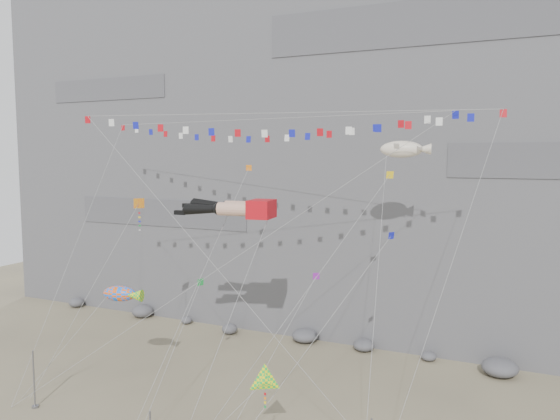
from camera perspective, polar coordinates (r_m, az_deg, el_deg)
name	(u,v)px	position (r m, az deg, el deg)	size (l,w,h in m)	color
ground	(215,416)	(41.59, -6.76, -20.60)	(120.00, 120.00, 0.00)	gray
cliff	(353,100)	(67.01, 7.61, 11.31)	(80.00, 28.00, 50.00)	slate
talus_boulders	(305,336)	(55.47, 2.62, -13.02)	(60.00, 3.00, 1.20)	#5A5A5F
anchor_pole_left	(34,379)	(45.35, -24.32, -15.82)	(0.12, 0.12, 4.31)	slate
legs_kite	(235,208)	(41.84, -4.74, 0.18)	(7.95, 14.84, 19.70)	red
flag_banner_upper	(257,120)	(46.66, -2.38, 9.43)	(32.61, 17.28, 29.06)	red
flag_banner_lower	(278,113)	(40.05, -0.18, 10.07)	(30.00, 9.11, 24.31)	red
harlequin_kite	(138,204)	(46.55, -14.57, 0.60)	(5.47, 8.80, 16.99)	red
fish_windsock	(120,294)	(45.27, -16.42, -8.38)	(7.56, 6.08, 10.53)	#F7570C
delta_kite	(265,382)	(33.61, -1.63, -17.49)	(5.62, 3.82, 7.50)	#FFF00D
blimp_windsock	(401,150)	(43.42, 12.58, 6.17)	(4.33, 14.93, 23.43)	beige
small_kite_a	(246,174)	(45.90, -3.55, 3.80)	(1.19, 16.47, 23.49)	orange
small_kite_b	(315,279)	(41.23, 3.66, -7.17)	(2.78, 12.44, 15.19)	purple
small_kite_c	(200,284)	(43.12, -8.39, -7.67)	(2.67, 11.97, 14.33)	#169337
small_kite_d	(386,180)	(39.77, 11.05, 3.11)	(9.59, 14.55, 23.67)	yellow
small_kite_e	(388,240)	(37.71, 11.22, -3.10)	(8.21, 10.35, 17.89)	#1419AF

